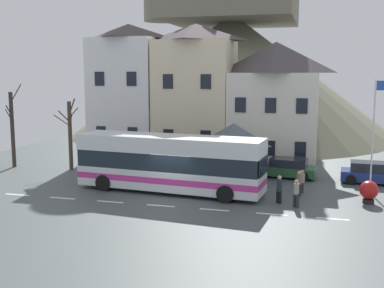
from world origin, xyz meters
TOP-DOWN VIEW (x-y plane):
  - ground_plane at (0.00, -0.00)m, footprint 40.00×60.00m
  - townhouse_00 at (-7.38, 11.76)m, footprint 5.43×5.59m
  - townhouse_01 at (-1.57, 11.60)m, footprint 5.93×5.27m
  - townhouse_02 at (4.74, 12.24)m, footprint 6.61×6.55m
  - hilltop_castle at (-2.09, 29.84)m, footprint 37.22×37.22m
  - transit_bus at (-0.47, 1.21)m, footprint 11.67×3.61m
  - bus_shelter at (2.74, 5.14)m, footprint 3.60×3.60m
  - parked_car_00 at (11.59, 6.76)m, footprint 3.99×2.02m
  - parked_car_01 at (-5.74, 6.61)m, footprint 4.32×2.28m
  - parked_car_02 at (6.11, 7.14)m, footprint 4.24×2.21m
  - pedestrian_00 at (6.18, 0.33)m, footprint 0.32×0.29m
  - pedestrian_01 at (7.13, -0.25)m, footprint 0.35×0.28m
  - pedestrian_02 at (7.18, 2.07)m, footprint 0.33×0.35m
  - pedestrian_03 at (7.32, 2.93)m, footprint 0.30×0.31m
  - public_bench at (2.95, 7.35)m, footprint 1.49×0.48m
  - flagpole at (11.37, 4.07)m, footprint 0.95×0.10m
  - harbour_buoy at (10.98, 1.61)m, footprint 1.03×1.03m
  - bare_tree_00 at (-14.40, 5.45)m, footprint 1.56×1.38m
  - bare_tree_01 at (-9.64, 5.67)m, footprint 1.87×1.98m

SIDE VIEW (x-z plane):
  - ground_plane at x=0.00m, z-range -0.06..0.00m
  - public_bench at x=2.95m, z-range 0.03..0.90m
  - parked_car_02 at x=6.11m, z-range -0.01..1.32m
  - parked_car_01 at x=-5.74m, z-range -0.02..1.32m
  - parked_car_00 at x=11.59m, z-range -0.02..1.38m
  - harbour_buoy at x=10.98m, z-range 0.07..1.35m
  - pedestrian_01 at x=7.13m, z-range 0.01..1.54m
  - pedestrian_03 at x=7.32m, z-range 0.10..1.54m
  - pedestrian_00 at x=6.18m, z-range 0.04..1.61m
  - pedestrian_02 at x=7.18m, z-range 0.06..1.60m
  - transit_bus at x=-0.47m, z-range 0.02..3.44m
  - bare_tree_01 at x=-9.64m, z-range 0.05..5.40m
  - bare_tree_00 at x=-14.40m, z-range -0.20..6.13m
  - bus_shelter at x=2.74m, z-range 1.18..5.06m
  - flagpole at x=11.37m, z-range 0.55..7.34m
  - townhouse_02 at x=4.74m, z-range 0.00..9.55m
  - townhouse_01 at x=-1.57m, z-range 0.00..11.03m
  - townhouse_00 at x=-7.38m, z-range 0.00..11.17m
  - hilltop_castle at x=-2.09m, z-range -4.00..19.26m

